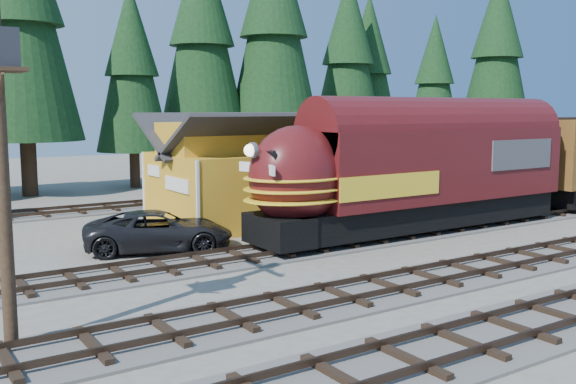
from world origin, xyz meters
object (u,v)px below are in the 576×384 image
utility_pole (0,112)px  pickup_truck_a (159,231)px  locomotive (409,175)px  depot (281,160)px

utility_pole → pickup_truck_a: 11.34m
locomotive → utility_pole: utility_pole is taller
depot → pickup_truck_a: depot is taller
depot → utility_pole: utility_pole is taller
utility_pole → pickup_truck_a: bearing=50.1°
depot → utility_pole: bearing=-142.1°
pickup_truck_a → locomotive: bearing=-84.9°
depot → locomotive: bearing=-70.1°
depot → locomotive: size_ratio=0.77×
utility_pole → pickup_truck_a: size_ratio=1.68×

